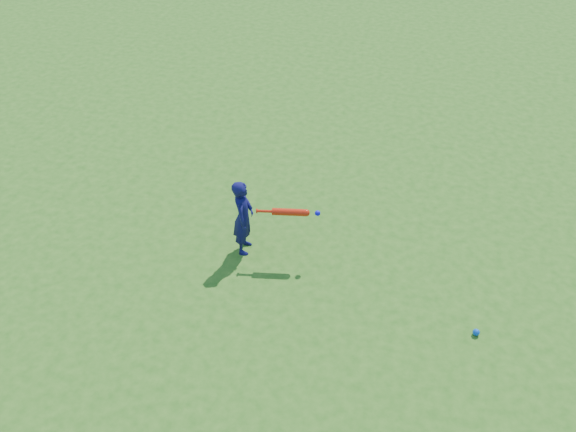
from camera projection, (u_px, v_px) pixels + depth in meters
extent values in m
plane|color=#295F16|center=(308.00, 236.00, 7.61)|extent=(80.00, 80.00, 0.00)
imported|color=#0F0F47|center=(243.00, 217.00, 7.14)|extent=(0.27, 0.37, 0.94)
sphere|color=blue|center=(476.00, 332.00, 6.40)|extent=(0.07, 0.07, 0.07)
cylinder|color=red|center=(257.00, 211.00, 7.02)|extent=(0.02, 0.05, 0.05)
cylinder|color=red|center=(265.00, 211.00, 7.01)|extent=(0.18, 0.07, 0.03)
cylinder|color=red|center=(289.00, 212.00, 7.00)|extent=(0.38, 0.16, 0.08)
sphere|color=red|center=(306.00, 213.00, 6.99)|extent=(0.08, 0.08, 0.08)
sphere|color=#110DE1|center=(318.00, 213.00, 6.98)|extent=(0.06, 0.06, 0.06)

